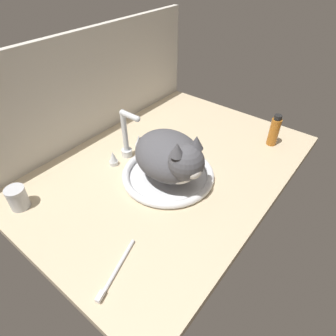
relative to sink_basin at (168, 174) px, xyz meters
The scene contains 8 objects.
countertop 6.53cm from the sink_basin, 32.39° to the left, with size 106.07×73.69×3.00cm, color #CCB793.
backsplash_wall 45.20cm from the sink_basin, 83.02° to the left, with size 106.07×2.40×43.80cm, color beige.
sink_basin is the anchor object (origin of this frame).
faucet 20.24cm from the sink_basin, 90.00° to the left, with size 16.92×10.00×19.45cm.
cat 9.24cm from the sink_basin, 109.38° to the right, with size 27.80×34.64×18.81cm.
metal_jar 47.83cm from the sink_basin, 145.31° to the left, with size 5.91×5.91×7.33cm.
amber_bottle 46.46cm from the sink_basin, 25.53° to the right, with size 3.87×3.87×12.94cm.
toothbrush 38.48cm from the sink_basin, 161.37° to the right, with size 17.85×6.56×1.70cm.
Camera 1 is at (-64.06, -50.01, 69.04)cm, focal length 30.70 mm.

